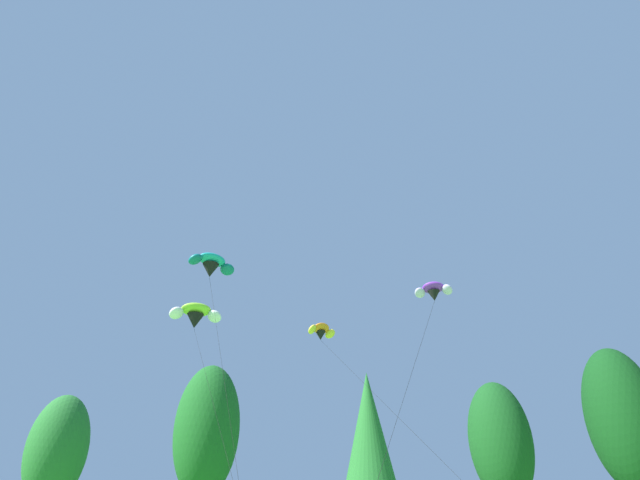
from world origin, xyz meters
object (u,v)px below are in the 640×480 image
at_px(parafoil_kite_high_lime_white, 196,315).
at_px(parafoil_kite_mid_purple, 434,291).
at_px(parafoil_kite_far_orange, 321,332).
at_px(parafoil_kite_low_teal, 212,265).

height_order(parafoil_kite_high_lime_white, parafoil_kite_mid_purple, parafoil_kite_high_lime_white).
bearing_deg(parafoil_kite_far_orange, parafoil_kite_mid_purple, -56.94).
bearing_deg(parafoil_kite_high_lime_white, parafoil_kite_low_teal, -66.43).
xyz_separation_m(parafoil_kite_far_orange, parafoil_kite_low_teal, (-7.52, -3.81, 3.51)).
height_order(parafoil_kite_mid_purple, parafoil_kite_low_teal, parafoil_kite_low_teal).
bearing_deg(parafoil_kite_high_lime_white, parafoil_kite_far_orange, 0.42).
height_order(parafoil_kite_high_lime_white, parafoil_kite_far_orange, parafoil_kite_high_lime_white).
xyz_separation_m(parafoil_kite_high_lime_white, parafoil_kite_mid_purple, (15.26, -9.32, -1.95)).
relative_size(parafoil_kite_high_lime_white, parafoil_kite_mid_purple, 1.16).
bearing_deg(parafoil_kite_mid_purple, parafoil_kite_low_teal, 157.73).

